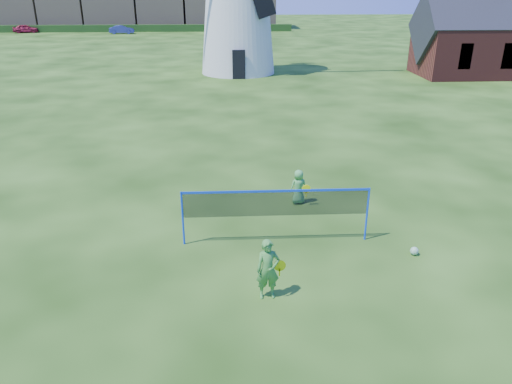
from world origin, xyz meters
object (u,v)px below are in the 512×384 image
object	(u,v)px
chapel	(492,39)
badminton_net	(276,204)
play_ball	(414,251)
car_right	(122,30)
car_left	(26,29)
player_boy	(299,187)
player_girl	(268,269)

from	to	relation	value
chapel	badminton_net	bearing A→B (deg)	-126.13
badminton_net	play_ball	size ratio (longest dim) A/B	22.95
badminton_net	car_right	xyz separation A→B (m)	(-16.51, 62.36, -0.57)
badminton_net	play_ball	bearing A→B (deg)	-14.03
chapel	car_left	xyz separation A→B (m)	(-49.74, 38.82, -2.12)
player_boy	car_left	xyz separation A→B (m)	(-31.83, 62.13, 0.02)
player_girl	car_left	size ratio (longest dim) A/B	0.42
car_right	badminton_net	bearing A→B (deg)	-170.78
player_girl	player_boy	bearing A→B (deg)	69.32
play_ball	car_right	distance (m)	66.37
player_girl	car_left	world-z (taller)	player_girl
badminton_net	car_left	xyz separation A→B (m)	(-30.87, 64.67, -0.56)
badminton_net	player_boy	size ratio (longest dim) A/B	4.46
chapel	car_right	bearing A→B (deg)	134.11
car_left	badminton_net	bearing A→B (deg)	-168.68
chapel	player_boy	xyz separation A→B (m)	(-17.91, -23.31, -2.14)
badminton_net	chapel	bearing A→B (deg)	53.87
car_left	car_right	distance (m)	14.54
play_ball	car_right	bearing A→B (deg)	107.62
chapel	player_boy	size ratio (longest dim) A/B	10.04
chapel	player_girl	world-z (taller)	chapel
car_right	car_left	bearing A→B (deg)	75.25
player_boy	car_left	world-z (taller)	car_left
chapel	badminton_net	xyz separation A→B (m)	(-18.88, -25.86, -1.56)
player_girl	car_left	bearing A→B (deg)	108.74
player_girl	play_ball	xyz separation A→B (m)	(3.98, 1.66, -0.61)
car_left	play_ball	bearing A→B (deg)	-166.48
player_girl	player_boy	world-z (taller)	player_girl
chapel	car_left	bearing A→B (deg)	142.03
player_boy	car_right	world-z (taller)	car_right
player_boy	play_ball	xyz separation A→B (m)	(2.61, -3.44, -0.46)
chapel	player_girl	distance (m)	34.40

